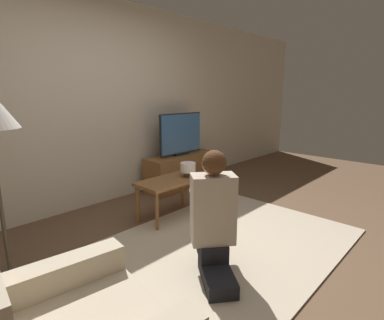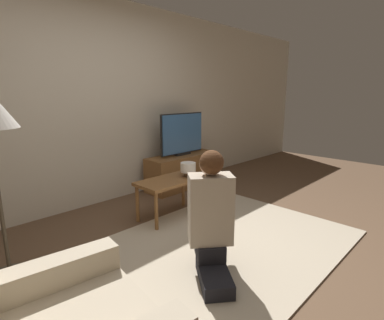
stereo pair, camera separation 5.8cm
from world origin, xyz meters
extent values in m
plane|color=brown|center=(0.00, 0.00, 0.00)|extent=(10.00, 10.00, 0.00)
cube|color=beige|center=(0.00, 1.93, 1.30)|extent=(10.00, 0.06, 2.60)
cube|color=#BCAD93|center=(0.00, 0.00, 0.01)|extent=(2.95, 1.84, 0.02)
cube|color=brown|center=(1.23, 1.60, 0.25)|extent=(1.20, 0.40, 0.51)
cube|color=black|center=(1.23, 1.60, 0.53)|extent=(0.28, 0.08, 0.04)
cube|color=black|center=(1.23, 1.61, 0.84)|extent=(0.83, 0.03, 0.61)
cube|color=#38669E|center=(1.23, 1.60, 0.84)|extent=(0.80, 0.04, 0.58)
cube|color=brown|center=(0.33, 0.86, 0.44)|extent=(0.80, 0.42, 0.04)
cylinder|color=brown|center=(-0.03, 0.69, 0.21)|extent=(0.04, 0.04, 0.43)
cylinder|color=brown|center=(0.69, 0.69, 0.21)|extent=(0.04, 0.04, 0.43)
cylinder|color=brown|center=(-0.03, 1.03, 0.21)|extent=(0.04, 0.04, 0.43)
cylinder|color=brown|center=(0.69, 1.03, 0.21)|extent=(0.04, 0.04, 0.43)
cylinder|color=#4C4233|center=(-1.36, 0.90, 0.01)|extent=(0.28, 0.28, 0.03)
cube|color=#B7A88E|center=(-1.45, -0.15, 0.30)|extent=(0.79, 0.24, 0.60)
cube|color=black|center=(-0.31, -0.33, 0.07)|extent=(0.46, 0.49, 0.11)
cube|color=black|center=(-0.20, -0.19, 0.20)|extent=(0.32, 0.32, 0.14)
cube|color=tan|center=(-0.20, -0.19, 0.54)|extent=(0.39, 0.37, 0.55)
sphere|color=#DBAD8E|center=(-0.20, -0.19, 0.91)|extent=(0.18, 0.18, 0.18)
sphere|color=#4C2D19|center=(-0.21, -0.21, 0.92)|extent=(0.19, 0.19, 0.19)
cube|color=black|center=(0.03, 0.09, 0.57)|extent=(0.13, 0.11, 0.04)
cylinder|color=tan|center=(0.04, -0.06, 0.57)|extent=(0.24, 0.28, 0.07)
cylinder|color=tan|center=(-0.12, 0.06, 0.57)|extent=(0.24, 0.28, 0.07)
cylinder|color=#4C3823|center=(0.54, 0.79, 0.49)|extent=(0.10, 0.10, 0.06)
cylinder|color=silver|center=(0.54, 0.79, 0.58)|extent=(0.18, 0.18, 0.11)
camera|label=1|loc=(-1.92, -1.59, 1.43)|focal=28.00mm
camera|label=2|loc=(-1.88, -1.63, 1.43)|focal=28.00mm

